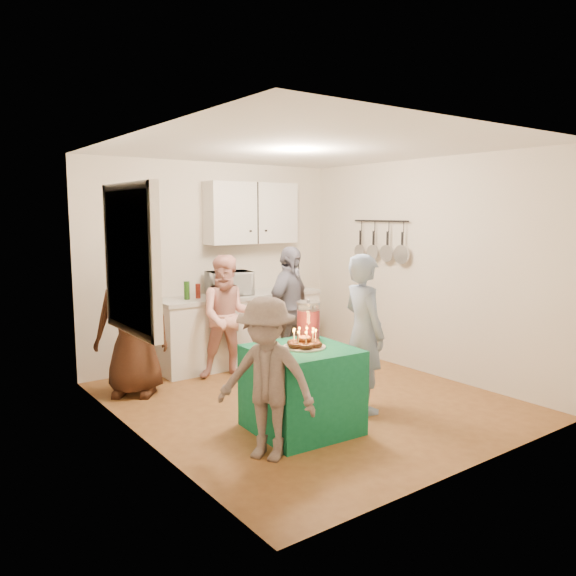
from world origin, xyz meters
TOP-DOWN VIEW (x-y plane):
  - floor at (0.00, 0.00)m, footprint 4.00×4.00m
  - ceiling at (0.00, 0.00)m, footprint 4.00×4.00m
  - back_wall at (0.00, 2.00)m, footprint 3.60×3.60m
  - left_wall at (-1.80, 0.00)m, footprint 4.00×4.00m
  - right_wall at (1.80, 0.00)m, footprint 4.00×4.00m
  - window_night at (-1.77, 0.30)m, footprint 0.04×1.00m
  - counter at (0.20, 1.70)m, footprint 2.20×0.58m
  - countertop at (0.20, 1.70)m, footprint 2.24×0.62m
  - upper_cabinet at (0.50, 1.85)m, footprint 1.30×0.30m
  - pot_rack at (1.72, 0.70)m, footprint 0.12×1.00m
  - microwave at (0.06, 1.70)m, footprint 0.60×0.45m
  - party_table at (-0.56, -0.62)m, footprint 0.90×0.90m
  - donut_cake at (-0.53, -0.62)m, footprint 0.38×0.38m
  - punch_jar at (-0.29, -0.37)m, footprint 0.22×0.22m
  - man_birthday at (0.26, -0.56)m, footprint 0.48×0.63m
  - woman_back_left at (-1.40, 1.26)m, footprint 0.94×0.88m
  - woman_back_center at (-0.25, 1.20)m, footprint 0.88×0.80m
  - woman_back_right at (0.43, 0.91)m, footprint 0.99×0.74m
  - child_near_left at (-1.14, -0.92)m, footprint 0.84×0.97m

SIDE VIEW (x-z plane):
  - floor at x=0.00m, z-range 0.00..0.00m
  - party_table at x=-0.56m, z-range 0.00..0.76m
  - counter at x=0.20m, z-range 0.00..0.86m
  - child_near_left at x=-1.14m, z-range 0.00..1.31m
  - woman_back_center at x=-0.25m, z-range 0.00..1.47m
  - woman_back_right at x=0.43m, z-range 0.00..1.56m
  - man_birthday at x=0.26m, z-range 0.00..1.56m
  - woman_back_left at x=-1.40m, z-range 0.00..1.61m
  - donut_cake at x=-0.53m, z-range 0.76..0.94m
  - countertop at x=0.20m, z-range 0.86..0.91m
  - punch_jar at x=-0.29m, z-range 0.76..1.10m
  - microwave at x=0.06m, z-range 0.91..1.21m
  - back_wall at x=0.00m, z-range 1.30..1.30m
  - left_wall at x=-1.80m, z-range 1.30..1.30m
  - right_wall at x=1.80m, z-range 1.30..1.30m
  - window_night at x=-1.77m, z-range 0.95..2.15m
  - pot_rack at x=1.72m, z-range 1.30..1.90m
  - upper_cabinet at x=0.50m, z-range 1.55..2.35m
  - ceiling at x=0.00m, z-range 2.60..2.60m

